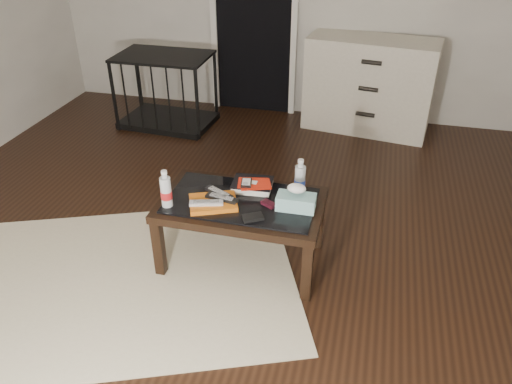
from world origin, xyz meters
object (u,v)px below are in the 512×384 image
(dresser, at_px, (369,85))
(pet_crate, at_px, (167,102))
(water_bottle_left, at_px, (166,188))
(coffee_table, at_px, (242,209))
(tissue_box, at_px, (296,202))
(water_bottle_right, at_px, (300,177))
(textbook, at_px, (252,185))

(dresser, bearing_deg, pet_crate, -161.34)
(pet_crate, xyz_separation_m, water_bottle_left, (0.91, -2.13, 0.35))
(coffee_table, relative_size, tissue_box, 4.35)
(pet_crate, distance_m, water_bottle_left, 2.34)
(water_bottle_right, bearing_deg, dresser, 81.59)
(coffee_table, distance_m, textbook, 0.18)
(coffee_table, bearing_deg, water_bottle_right, 25.62)
(pet_crate, height_order, tissue_box, pet_crate)
(pet_crate, xyz_separation_m, tissue_box, (1.66, -1.97, 0.28))
(dresser, height_order, pet_crate, dresser)
(water_bottle_right, bearing_deg, coffee_table, -154.38)
(coffee_table, relative_size, dresser, 0.79)
(dresser, height_order, textbook, dresser)
(pet_crate, height_order, water_bottle_left, pet_crate)
(textbook, xyz_separation_m, tissue_box, (0.31, -0.17, 0.02))
(coffee_table, xyz_separation_m, tissue_box, (0.34, -0.01, 0.11))
(water_bottle_left, relative_size, tissue_box, 1.03)
(water_bottle_right, bearing_deg, textbook, -178.65)
(textbook, distance_m, water_bottle_right, 0.31)
(water_bottle_left, height_order, water_bottle_right, same)
(pet_crate, xyz_separation_m, textbook, (1.35, -1.81, 0.25))
(dresser, distance_m, water_bottle_right, 2.20)
(textbook, distance_m, water_bottle_left, 0.56)
(pet_crate, relative_size, tissue_box, 4.08)
(coffee_table, bearing_deg, textbook, 78.29)
(coffee_table, distance_m, water_bottle_right, 0.41)
(textbook, bearing_deg, dresser, 70.18)
(textbook, relative_size, water_bottle_left, 1.05)
(pet_crate, xyz_separation_m, water_bottle_right, (1.65, -1.80, 0.35))
(dresser, xyz_separation_m, pet_crate, (-1.97, -0.37, -0.22))
(water_bottle_left, distance_m, water_bottle_right, 0.81)
(coffee_table, relative_size, water_bottle_right, 4.20)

